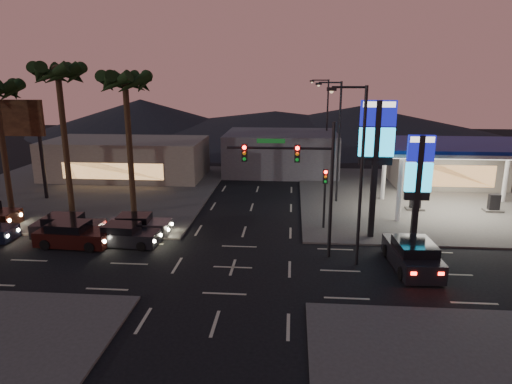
# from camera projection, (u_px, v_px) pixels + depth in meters

# --- Properties ---
(ground) EXTENTS (140.00, 140.00, 0.00)m
(ground) POSITION_uv_depth(u_px,v_px,m) (233.00, 267.00, 25.69)
(ground) COLOR black
(ground) RESTS_ON ground
(corner_lot_ne) EXTENTS (24.00, 24.00, 0.12)m
(corner_lot_ne) POSITION_uv_depth(u_px,v_px,m) (438.00, 198.00, 39.86)
(corner_lot_ne) COLOR #47443F
(corner_lot_ne) RESTS_ON ground
(corner_lot_nw) EXTENTS (24.00, 24.00, 0.12)m
(corner_lot_nw) POSITION_uv_depth(u_px,v_px,m) (84.00, 190.00, 42.36)
(corner_lot_nw) COLOR #47443F
(corner_lot_nw) RESTS_ON ground
(gas_station) EXTENTS (12.20, 8.20, 5.47)m
(gas_station) POSITION_uv_depth(u_px,v_px,m) (460.00, 148.00, 34.74)
(gas_station) COLOR silver
(gas_station) RESTS_ON ground
(convenience_store) EXTENTS (10.00, 6.00, 4.00)m
(convenience_store) POSITION_uv_depth(u_px,v_px,m) (445.00, 165.00, 44.04)
(convenience_store) COLOR #726B5B
(convenience_store) RESTS_ON ground
(pylon_sign_tall) EXTENTS (2.20, 0.35, 9.00)m
(pylon_sign_tall) POSITION_uv_depth(u_px,v_px,m) (377.00, 142.00, 28.72)
(pylon_sign_tall) COLOR black
(pylon_sign_tall) RESTS_ON ground
(pylon_sign_short) EXTENTS (1.60, 0.35, 7.00)m
(pylon_sign_short) POSITION_uv_depth(u_px,v_px,m) (419.00, 173.00, 28.00)
(pylon_sign_short) COLOR black
(pylon_sign_short) RESTS_ON ground
(traffic_signal_mast) EXTENTS (6.10, 0.39, 8.00)m
(traffic_signal_mast) POSITION_uv_depth(u_px,v_px,m) (301.00, 170.00, 26.00)
(traffic_signal_mast) COLOR black
(traffic_signal_mast) RESTS_ON ground
(pedestal_signal) EXTENTS (0.32, 0.39, 4.30)m
(pedestal_signal) POSITION_uv_depth(u_px,v_px,m) (325.00, 189.00, 31.26)
(pedestal_signal) COLOR black
(pedestal_signal) RESTS_ON ground
(streetlight_near) EXTENTS (2.14, 0.25, 10.00)m
(streetlight_near) POSITION_uv_depth(u_px,v_px,m) (358.00, 166.00, 24.68)
(streetlight_near) COLOR black
(streetlight_near) RESTS_ON ground
(streetlight_mid) EXTENTS (2.14, 0.25, 10.00)m
(streetlight_mid) POSITION_uv_depth(u_px,v_px,m) (337.00, 135.00, 37.23)
(streetlight_mid) COLOR black
(streetlight_mid) RESTS_ON ground
(streetlight_far) EXTENTS (2.14, 0.25, 10.00)m
(streetlight_far) POSITION_uv_depth(u_px,v_px,m) (325.00, 119.00, 50.73)
(streetlight_far) COLOR black
(streetlight_far) RESTS_ON ground
(palm_a) EXTENTS (4.41, 4.41, 10.86)m
(palm_a) POSITION_uv_depth(u_px,v_px,m) (126.00, 90.00, 33.19)
(palm_a) COLOR black
(palm_a) RESTS_ON ground
(palm_b) EXTENTS (4.41, 4.41, 11.46)m
(palm_b) POSITION_uv_depth(u_px,v_px,m) (59.00, 82.00, 33.44)
(palm_b) COLOR black
(palm_b) RESTS_ON ground
(billboard) EXTENTS (6.00, 0.30, 8.50)m
(billboard) POSITION_uv_depth(u_px,v_px,m) (10.00, 126.00, 38.24)
(billboard) COLOR black
(billboard) RESTS_ON ground
(building_far_west) EXTENTS (16.00, 8.00, 4.00)m
(building_far_west) POSITION_uv_depth(u_px,v_px,m) (127.00, 159.00, 47.50)
(building_far_west) COLOR #726B5B
(building_far_west) RESTS_ON ground
(building_far_mid) EXTENTS (12.00, 9.00, 4.40)m
(building_far_mid) POSITION_uv_depth(u_px,v_px,m) (281.00, 152.00, 50.06)
(building_far_mid) COLOR #4C4C51
(building_far_mid) RESTS_ON ground
(hill_left) EXTENTS (40.00, 40.00, 6.00)m
(hill_left) POSITION_uv_depth(u_px,v_px,m) (141.00, 116.00, 84.77)
(hill_left) COLOR black
(hill_left) RESTS_ON ground
(hill_right) EXTENTS (50.00, 50.00, 5.00)m
(hill_right) POSITION_uv_depth(u_px,v_px,m) (359.00, 120.00, 81.77)
(hill_right) COLOR black
(hill_right) RESTS_ON ground
(hill_center) EXTENTS (60.00, 60.00, 4.00)m
(hill_center) POSITION_uv_depth(u_px,v_px,m) (275.00, 122.00, 83.07)
(hill_center) COLOR black
(hill_center) RESTS_ON ground
(car_lane_a_front) EXTENTS (4.35, 2.03, 1.39)m
(car_lane_a_front) POSITION_uv_depth(u_px,v_px,m) (125.00, 235.00, 28.90)
(car_lane_a_front) COLOR black
(car_lane_a_front) RESTS_ON ground
(car_lane_a_mid) EXTENTS (4.82, 2.23, 1.54)m
(car_lane_a_mid) POSITION_uv_depth(u_px,v_px,m) (73.00, 235.00, 28.76)
(car_lane_a_mid) COLOR black
(car_lane_a_mid) RESTS_ON ground
(car_lane_b_front) EXTENTS (4.41, 2.03, 1.41)m
(car_lane_b_front) POSITION_uv_depth(u_px,v_px,m) (138.00, 226.00, 30.73)
(car_lane_b_front) COLOR #5C5B5E
(car_lane_b_front) RESTS_ON ground
(car_lane_b_mid) EXTENTS (4.71, 2.13, 1.51)m
(car_lane_b_mid) POSITION_uv_depth(u_px,v_px,m) (68.00, 227.00, 30.32)
(car_lane_b_mid) COLOR black
(car_lane_b_mid) RESTS_ON ground
(suv_station) EXTENTS (2.45, 5.19, 1.69)m
(suv_station) POSITION_uv_depth(u_px,v_px,m) (412.00, 255.00, 25.37)
(suv_station) COLOR black
(suv_station) RESTS_ON ground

